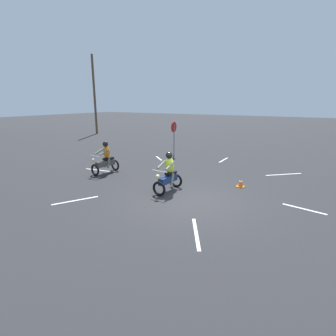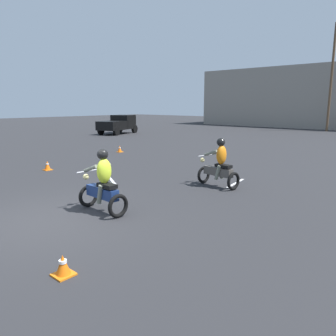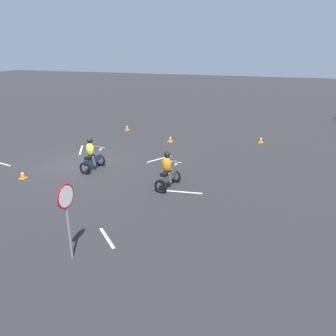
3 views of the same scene
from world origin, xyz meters
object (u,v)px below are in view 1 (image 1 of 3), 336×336
(motorcycle_rider_foreground, at_px, (168,174))
(utility_pole_near, at_px, (94,95))
(stop_sign, at_px, (174,132))
(motorcycle_rider_background, at_px, (106,159))
(traffic_cone_near_right, at_px, (241,183))

(motorcycle_rider_foreground, distance_m, utility_pole_near, 21.68)
(stop_sign, bearing_deg, motorcycle_rider_background, 171.16)
(traffic_cone_near_right, bearing_deg, utility_pole_near, 60.92)
(motorcycle_rider_foreground, xyz_separation_m, traffic_cone_near_right, (2.06, -2.44, -0.55))
(motorcycle_rider_background, height_order, stop_sign, stop_sign)
(stop_sign, bearing_deg, traffic_cone_near_right, -127.18)
(stop_sign, xyz_separation_m, utility_pole_near, (6.45, 13.70, 2.62))
(stop_sign, bearing_deg, motorcycle_rider_foreground, -152.56)
(traffic_cone_near_right, relative_size, utility_pole_near, 0.04)
(traffic_cone_near_right, bearing_deg, stop_sign, 52.82)
(stop_sign, distance_m, traffic_cone_near_right, 7.42)
(motorcycle_rider_background, bearing_deg, stop_sign, -91.17)
(stop_sign, distance_m, utility_pole_near, 15.37)
(motorcycle_rider_background, distance_m, utility_pole_near, 17.98)
(motorcycle_rider_background, xyz_separation_m, utility_pole_near, (12.10, 12.82, 3.53))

